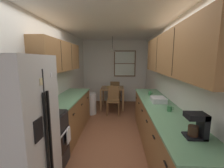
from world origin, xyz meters
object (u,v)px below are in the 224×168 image
object	(u,v)px
dining_chair_near	(113,99)
mug_by_coffeemaker	(150,93)
dining_table	(112,91)
storage_canister	(53,102)
dining_chair_far	(115,91)
refrigerator	(16,138)
mug_spare	(170,109)
stove_range	(44,141)
table_serving_bowl	(110,87)
dish_rack	(158,100)
microwave_over_range	(31,67)
trash_bin	(91,104)
coffee_maker	(198,125)

from	to	relation	value
dining_chair_near	mug_by_coffeemaker	xyz separation A→B (m)	(0.94, -1.14, 0.45)
mug_by_coffeemaker	dining_table	bearing A→B (deg)	119.48
storage_canister	dining_chair_far	bearing A→B (deg)	73.23
refrigerator	mug_spare	size ratio (longest dim) A/B	15.39
mug_by_coffeemaker	stove_range	bearing A→B (deg)	-143.14
mug_spare	table_serving_bowl	size ratio (longest dim) A/B	0.56
stove_range	storage_canister	distance (m)	0.67
refrigerator	dish_rack	bearing A→B (deg)	38.67
table_serving_bowl	dining_table	bearing A→B (deg)	25.15
dining_table	mug_spare	distance (m)	3.13
dining_chair_near	mug_by_coffeemaker	size ratio (longest dim) A/B	8.13
storage_canister	dish_rack	bearing A→B (deg)	13.08
storage_canister	dining_table	bearing A→B (deg)	71.31
dining_table	mug_by_coffeemaker	size ratio (longest dim) A/B	7.53
stove_range	refrigerator	bearing A→B (deg)	-85.55
dish_rack	dining_chair_near	bearing A→B (deg)	119.98
dining_table	dining_chair_far	distance (m)	0.64
refrigerator	table_serving_bowl	distance (m)	3.96
table_serving_bowl	dining_chair_near	bearing A→B (deg)	-77.21
dining_chair_near	dish_rack	bearing A→B (deg)	-60.02
microwave_over_range	trash_bin	world-z (taller)	microwave_over_range
dining_chair_near	dish_rack	world-z (taller)	dish_rack
mug_by_coffeemaker	mug_spare	bearing A→B (deg)	-84.81
trash_bin	mug_spare	bearing A→B (deg)	-51.76
dining_table	dining_chair_far	size ratio (longest dim) A/B	0.93
refrigerator	trash_bin	bearing A→B (deg)	85.72
stove_range	table_serving_bowl	world-z (taller)	stove_range
dining_chair_near	dining_chair_far	distance (m)	1.25
trash_bin	dining_chair_near	bearing A→B (deg)	4.85
dining_chair_near	storage_canister	bearing A→B (deg)	-114.75
stove_range	dining_table	distance (m)	3.37
coffee_maker	mug_spare	xyz separation A→B (m)	(-0.03, 0.87, -0.10)
refrigerator	dish_rack	xyz separation A→B (m)	(1.95, 1.56, 0.04)
dining_chair_near	storage_canister	xyz separation A→B (m)	(-1.01, -2.19, 0.50)
dining_table	coffee_maker	xyz separation A→B (m)	(1.13, -3.79, 0.42)
dining_table	coffee_maker	bearing A→B (deg)	-73.39
refrigerator	storage_canister	world-z (taller)	refrigerator
refrigerator	mug_spare	distance (m)	2.23
dining_chair_far	trash_bin	size ratio (longest dim) A/B	1.31
refrigerator	trash_bin	size ratio (longest dim) A/B	2.65
dish_rack	trash_bin	bearing A→B (deg)	135.69
dining_chair_far	dish_rack	bearing A→B (deg)	-71.97
dining_table	stove_range	bearing A→B (deg)	-106.35
storage_canister	mug_spare	distance (m)	2.06
dining_chair_near	coffee_maker	size ratio (longest dim) A/B	3.19
dining_table	storage_canister	world-z (taller)	storage_canister
stove_range	dining_chair_far	xyz separation A→B (m)	(1.03, 3.85, 0.03)
coffee_maker	mug_by_coffeemaker	world-z (taller)	coffee_maker
dish_rack	mug_spare	bearing A→B (deg)	-84.84
microwave_over_range	dining_chair_far	xyz separation A→B (m)	(1.15, 3.85, -1.15)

